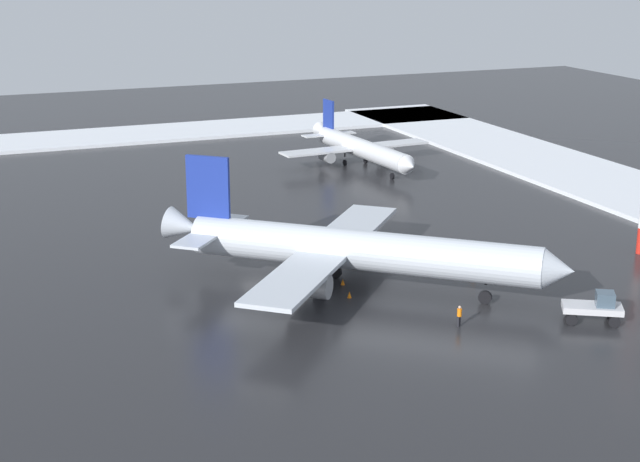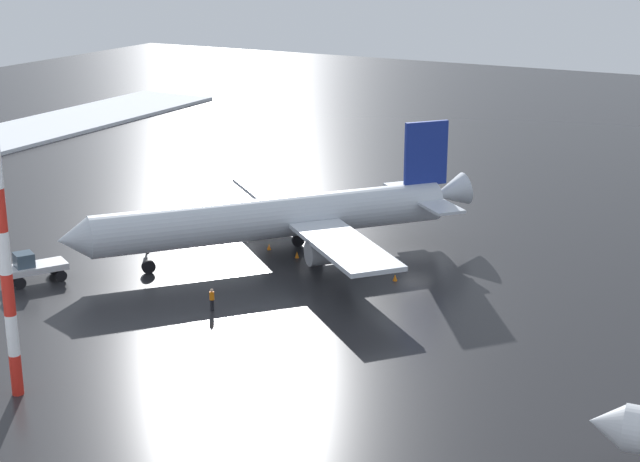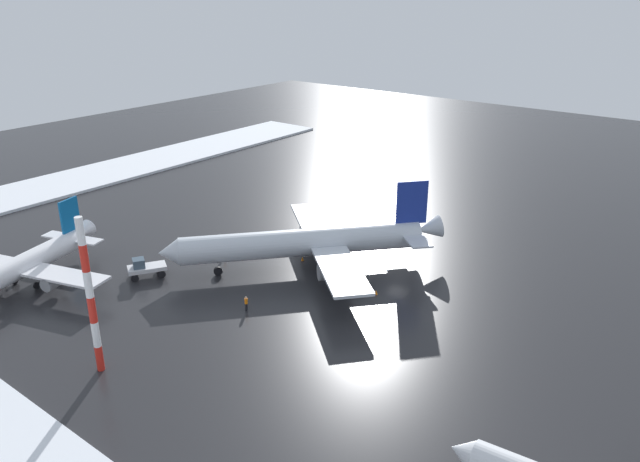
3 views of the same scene
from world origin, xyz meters
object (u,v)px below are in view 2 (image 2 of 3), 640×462
airplane_foreground_jet (283,217)px  ground_crew_by_nose_gear (147,240)px  traffic_cone_wingtip_side (297,255)px  pushback_tug (33,266)px  antenna_mast (6,274)px  traffic_cone_near_nose (395,277)px  traffic_cone_mid_line (269,247)px  ground_crew_near_tug (212,298)px

airplane_foreground_jet → ground_crew_by_nose_gear: bearing=-28.6°
ground_crew_by_nose_gear → airplane_foreground_jet: bearing=-6.5°
airplane_foreground_jet → traffic_cone_wingtip_side: (1.17, 0.32, -3.28)m
pushback_tug → antenna_mast: size_ratio=0.33×
traffic_cone_near_nose → traffic_cone_mid_line: (-12.86, 2.05, 0.00)m
ground_crew_near_tug → traffic_cone_mid_line: bearing=105.6°
antenna_mast → airplane_foreground_jet: bearing=87.7°
antenna_mast → ground_crew_by_nose_gear: bearing=111.4°
traffic_cone_wingtip_side → antenna_mast: bearing=-94.5°
pushback_tug → antenna_mast: (13.12, -15.13, 6.37)m
antenna_mast → traffic_cone_mid_line: size_ratio=27.85×
airplane_foreground_jet → ground_crew_near_tug: 13.40m
airplane_foreground_jet → traffic_cone_wingtip_side: bearing=145.9°
pushback_tug → traffic_cone_wingtip_side: bearing=164.7°
airplane_foreground_jet → ground_crew_near_tug: size_ratio=17.30×
ground_crew_near_tug → traffic_cone_wingtip_side: ground_crew_near_tug is taller
traffic_cone_near_nose → traffic_cone_wingtip_side: same height
ground_crew_by_nose_gear → traffic_cone_near_nose: ground_crew_by_nose_gear is taller
traffic_cone_wingtip_side → airplane_foreground_jet: bearing=-164.9°
traffic_cone_near_nose → traffic_cone_mid_line: bearing=170.9°
ground_crew_by_nose_gear → traffic_cone_wingtip_side: (12.33, 4.52, -0.70)m
traffic_cone_mid_line → traffic_cone_wingtip_side: (3.22, -0.78, 0.00)m
traffic_cone_near_nose → traffic_cone_wingtip_side: bearing=172.5°
airplane_foreground_jet → traffic_cone_wingtip_side: size_ratio=53.79×
pushback_tug → traffic_cone_wingtip_side: (15.46, 14.89, -1.01)m
traffic_cone_mid_line → traffic_cone_wingtip_side: bearing=-13.6°
ground_crew_by_nose_gear → ground_crew_near_tug: bearing=-62.0°
airplane_foreground_jet → pushback_tug: 20.54m
traffic_cone_near_nose → airplane_foreground_jet: bearing=174.9°
ground_crew_by_nose_gear → traffic_cone_mid_line: bearing=3.0°
antenna_mast → traffic_cone_near_nose: bearing=67.4°
pushback_tug → ground_crew_by_nose_gear: (3.13, 10.37, -0.31)m
ground_crew_by_nose_gear → antenna_mast: (9.99, -25.50, 6.69)m
ground_crew_near_tug → pushback_tug: bearing=-173.3°
traffic_cone_wingtip_side → traffic_cone_mid_line: bearing=166.4°
ground_crew_by_nose_gear → antenna_mast: bearing=-95.8°
antenna_mast → traffic_cone_mid_line: (-0.88, 30.80, -7.38)m
ground_crew_near_tug → antenna_mast: antenna_mast is taller
traffic_cone_wingtip_side → traffic_cone_near_nose: bearing=-7.5°
antenna_mast → traffic_cone_near_nose: antenna_mast is taller
antenna_mast → traffic_cone_wingtip_side: size_ratio=27.85×
antenna_mast → traffic_cone_wingtip_side: (2.34, 30.03, -7.38)m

